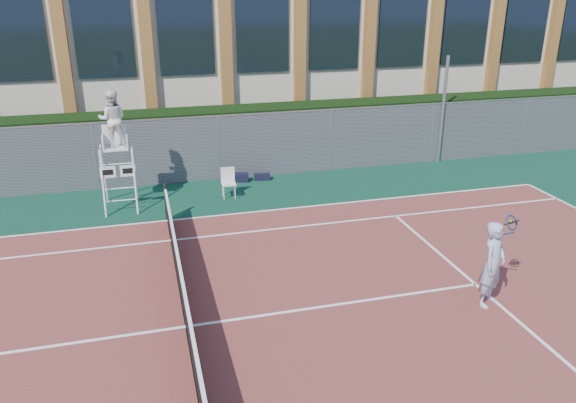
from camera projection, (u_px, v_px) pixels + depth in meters
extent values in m
plane|color=#233814|center=(187.00, 328.00, 10.99)|extent=(120.00, 120.00, 0.00)
cube|color=#0B321F|center=(182.00, 302.00, 11.89)|extent=(36.00, 20.00, 0.01)
cube|color=brown|center=(186.00, 327.00, 10.98)|extent=(23.77, 10.97, 0.02)
cylinder|color=black|center=(166.00, 202.00, 15.83)|extent=(0.10, 0.10, 1.10)
cube|color=black|center=(185.00, 308.00, 10.82)|extent=(0.03, 11.00, 0.86)
cube|color=white|center=(183.00, 287.00, 10.66)|extent=(0.06, 11.20, 0.07)
cube|color=black|center=(157.00, 143.00, 19.60)|extent=(40.00, 1.40, 2.20)
cube|color=beige|center=(143.00, 38.00, 25.76)|extent=(44.00, 10.00, 8.00)
cylinder|color=#9EA0A5|center=(443.00, 110.00, 20.60)|extent=(0.12, 0.12, 3.94)
cylinder|color=white|center=(103.00, 184.00, 16.10)|extent=(0.06, 0.53, 1.94)
cylinder|color=white|center=(135.00, 182.00, 16.31)|extent=(0.06, 0.53, 1.94)
cylinder|color=white|center=(104.00, 174.00, 16.99)|extent=(0.06, 0.53, 1.94)
cylinder|color=white|center=(135.00, 172.00, 17.21)|extent=(0.06, 0.53, 1.94)
cube|color=white|center=(116.00, 148.00, 16.32)|extent=(0.69, 0.60, 0.06)
cube|color=white|center=(115.00, 134.00, 16.45)|extent=(0.69, 0.05, 0.60)
cube|color=white|center=(108.00, 172.00, 16.11)|extent=(0.44, 0.03, 0.34)
cube|color=white|center=(128.00, 171.00, 16.25)|extent=(0.44, 0.03, 0.34)
imported|color=white|center=(113.00, 119.00, 16.06)|extent=(0.81, 0.64, 1.64)
cube|color=silver|center=(229.00, 184.00, 17.54)|extent=(0.46, 0.46, 0.04)
cube|color=silver|center=(228.00, 174.00, 17.63)|extent=(0.44, 0.06, 0.47)
cylinder|color=silver|center=(224.00, 193.00, 17.43)|extent=(0.03, 0.03, 0.44)
cylinder|color=silver|center=(235.00, 192.00, 17.50)|extent=(0.03, 0.03, 0.44)
cylinder|color=silver|center=(223.00, 190.00, 17.75)|extent=(0.03, 0.03, 0.44)
cylinder|color=silver|center=(234.00, 189.00, 17.82)|extent=(0.03, 0.03, 0.44)
cube|color=black|center=(238.00, 177.00, 19.09)|extent=(0.72, 0.41, 0.29)
cube|color=black|center=(262.00, 177.00, 19.27)|extent=(0.58, 0.33, 0.22)
imported|color=#AAB3CC|center=(493.00, 264.00, 11.44)|extent=(0.80, 0.74, 1.84)
torus|color=navy|center=(512.00, 223.00, 11.50)|extent=(0.38, 0.30, 0.30)
sphere|color=#CCE533|center=(510.00, 221.00, 11.71)|extent=(0.07, 0.07, 0.07)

